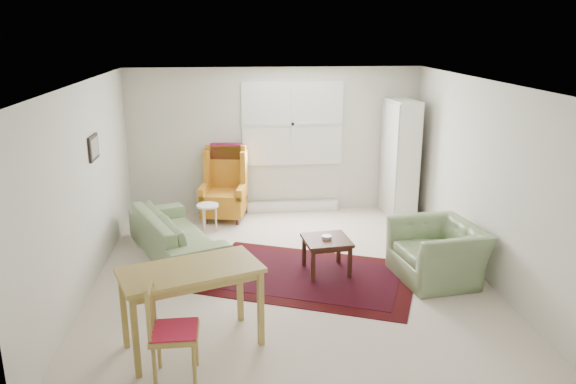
{
  "coord_description": "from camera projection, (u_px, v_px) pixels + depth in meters",
  "views": [
    {
      "loc": [
        -0.65,
        -6.73,
        3.11
      ],
      "look_at": [
        0.0,
        0.3,
        1.05
      ],
      "focal_mm": 35.0,
      "sensor_mm": 36.0,
      "label": 1
    }
  ],
  "objects": [
    {
      "name": "coffee_table",
      "position": [
        326.0,
        255.0,
        7.39
      ],
      "size": [
        0.65,
        0.65,
        0.48
      ],
      "primitive_type": null,
      "rotation": [
        0.0,
        0.0,
        0.12
      ],
      "color": "#3E1C13",
      "rests_on": "ground"
    },
    {
      "name": "desk_chair",
      "position": [
        174.0,
        330.0,
        5.07
      ],
      "size": [
        0.44,
        0.44,
        0.98
      ],
      "primitive_type": null,
      "rotation": [
        0.0,
        0.0,
        1.59
      ],
      "color": "#A68E43",
      "rests_on": "ground"
    },
    {
      "name": "desk",
      "position": [
        192.0,
        308.0,
        5.61
      ],
      "size": [
        1.51,
        1.12,
        0.86
      ],
      "primitive_type": null,
      "rotation": [
        0.0,
        0.0,
        0.37
      ],
      "color": "#A68E43",
      "rests_on": "ground"
    },
    {
      "name": "armchair",
      "position": [
        438.0,
        247.0,
        7.16
      ],
      "size": [
        1.13,
        1.25,
        0.87
      ],
      "primitive_type": "imported",
      "rotation": [
        0.0,
        0.0,
        -1.42
      ],
      "color": "#718A5C",
      "rests_on": "ground"
    },
    {
      "name": "rug",
      "position": [
        307.0,
        276.0,
        7.31
      ],
      "size": [
        3.17,
        2.63,
        0.03
      ],
      "primitive_type": null,
      "rotation": [
        0.0,
        0.0,
        -0.38
      ],
      "color": "black",
      "rests_on": "ground"
    },
    {
      "name": "stool",
      "position": [
        208.0,
        218.0,
        8.85
      ],
      "size": [
        0.35,
        0.35,
        0.46
      ],
      "primitive_type": null,
      "rotation": [
        0.0,
        0.0,
        -0.02
      ],
      "color": "white",
      "rests_on": "ground"
    },
    {
      "name": "sofa",
      "position": [
        176.0,
        226.0,
        7.94
      ],
      "size": [
        1.62,
        2.29,
        0.86
      ],
      "primitive_type": "imported",
      "rotation": [
        0.0,
        0.0,
        1.99
      ],
      "color": "#718A5C",
      "rests_on": "ground"
    },
    {
      "name": "wingback_chair",
      "position": [
        223.0,
        184.0,
        9.36
      ],
      "size": [
        0.84,
        0.87,
        1.25
      ],
      "primitive_type": null,
      "rotation": [
        0.0,
        0.0,
        -0.18
      ],
      "color": "#C37C1E",
      "rests_on": "ground"
    },
    {
      "name": "cabinet",
      "position": [
        400.0,
        159.0,
        9.52
      ],
      "size": [
        0.49,
        0.83,
        1.98
      ],
      "primitive_type": null,
      "rotation": [
        0.0,
        0.0,
        0.1
      ],
      "color": "white",
      "rests_on": "ground"
    },
    {
      "name": "room",
      "position": [
        290.0,
        179.0,
        7.22
      ],
      "size": [
        5.04,
        5.54,
        2.51
      ],
      "color": "beige",
      "rests_on": "ground"
    }
  ]
}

